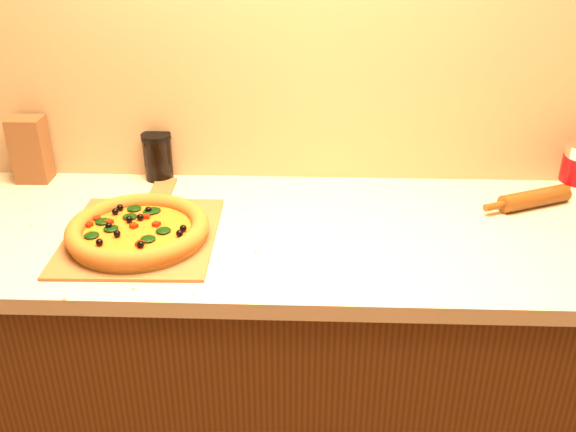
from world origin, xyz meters
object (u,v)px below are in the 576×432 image
object	(u,v)px
pizza	(138,230)
dark_jar	(158,156)
pizza_peel	(143,233)
rolling_pin	(540,197)

from	to	relation	value
pizza	dark_jar	bearing A→B (deg)	94.64
pizza_peel	dark_jar	xyz separation A→B (m)	(-0.03, 0.35, 0.07)
pizza_peel	pizza	bearing A→B (deg)	-90.53
rolling_pin	dark_jar	size ratio (longest dim) A/B	2.41
dark_jar	pizza	bearing A→B (deg)	-85.36
pizza	rolling_pin	distance (m)	1.07
pizza_peel	dark_jar	bearing A→B (deg)	93.95
rolling_pin	pizza	bearing A→B (deg)	-167.18
pizza_peel	rolling_pin	world-z (taller)	rolling_pin
dark_jar	rolling_pin	bearing A→B (deg)	-7.66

